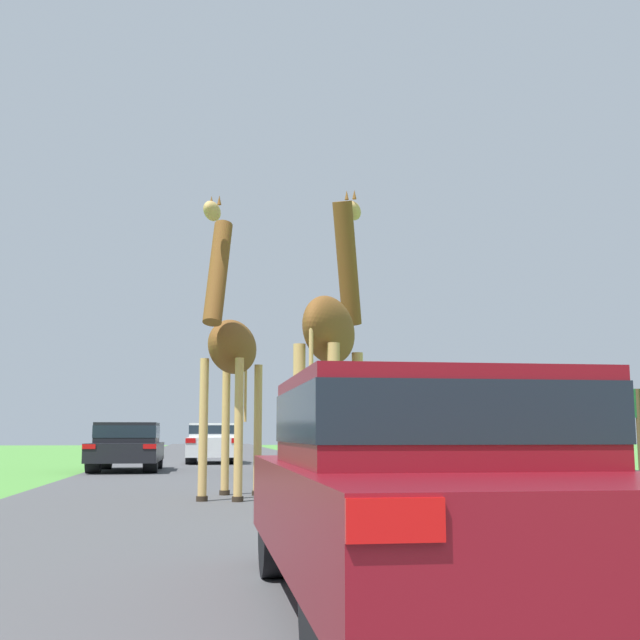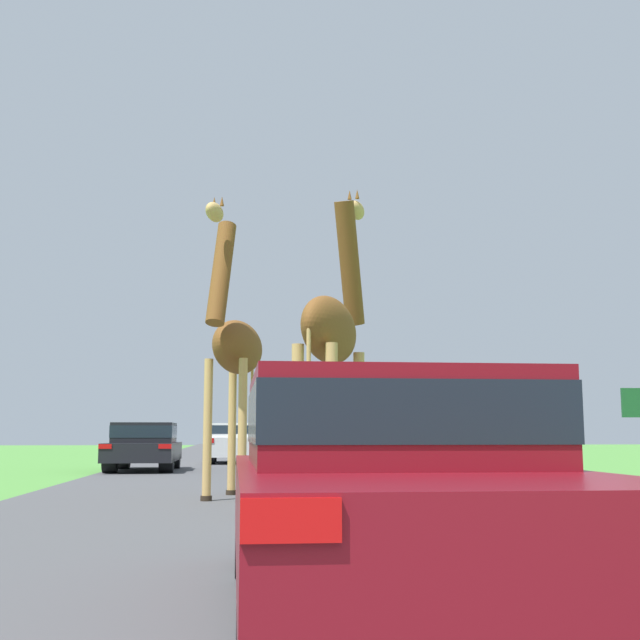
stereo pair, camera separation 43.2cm
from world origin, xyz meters
TOP-DOWN VIEW (x-y plane):
  - road at (0.00, 30.00)m, footprint 8.26×120.00m
  - giraffe_near_road at (1.08, 11.18)m, footprint 1.51×2.68m
  - giraffe_companion at (-0.36, 13.30)m, footprint 1.24×2.66m
  - car_lead_maroon at (0.56, 4.40)m, footprint 1.81×4.66m
  - car_queue_right at (2.38, 21.15)m, footprint 1.83×4.38m
  - car_queue_left at (-3.02, 24.06)m, footprint 1.95×4.50m
  - car_far_ahead at (-0.44, 30.19)m, footprint 1.95×3.99m
  - sign_post at (5.77, 10.97)m, footprint 0.70×0.08m

SIDE VIEW (x-z plane):
  - road at x=0.00m, z-range 0.00..0.00m
  - car_queue_right at x=2.38m, z-range 0.04..1.40m
  - car_queue_left at x=-3.02m, z-range 0.05..1.47m
  - car_lead_maroon at x=0.56m, z-range 0.06..1.49m
  - car_far_ahead at x=-0.44m, z-range 0.04..1.51m
  - sign_post at x=5.77m, z-range 0.35..2.11m
  - giraffe_near_road at x=1.08m, z-range -0.03..5.09m
  - giraffe_companion at x=-0.36m, z-range 0.09..5.03m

